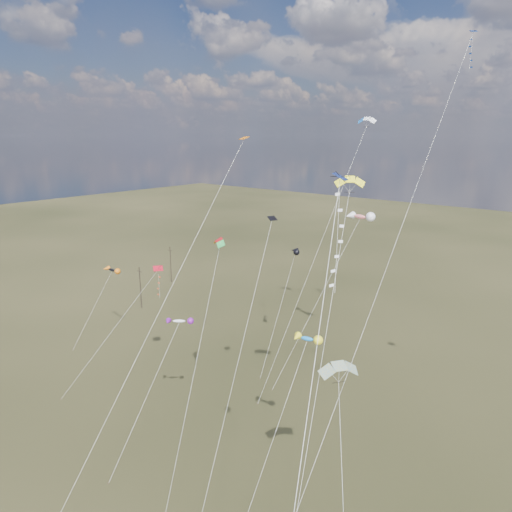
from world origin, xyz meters
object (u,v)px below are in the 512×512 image
Objects in this scene: utility_pole_near at (140,287)px; parafoil_yellow at (350,181)px; utility_pole_far at (171,264)px; novelty_black_orange at (112,270)px.

parafoil_yellow is at bearing -15.54° from utility_pole_near.
parafoil_yellow is (49.68, -13.82, 23.72)m from utility_pole_near.
novelty_black_orange reaches higher than utility_pole_far.
utility_pole_near is 56.76m from parafoil_yellow.
parafoil_yellow is 2.39× the size of novelty_black_orange.
utility_pole_near is at bearing 126.72° from novelty_black_orange.
utility_pole_far is at bearing 122.91° from novelty_black_orange.
parafoil_yellow reaches higher than utility_pole_far.
utility_pole_far is 68.29m from parafoil_yellow.
parafoil_yellow is at bearing -25.75° from utility_pole_far.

